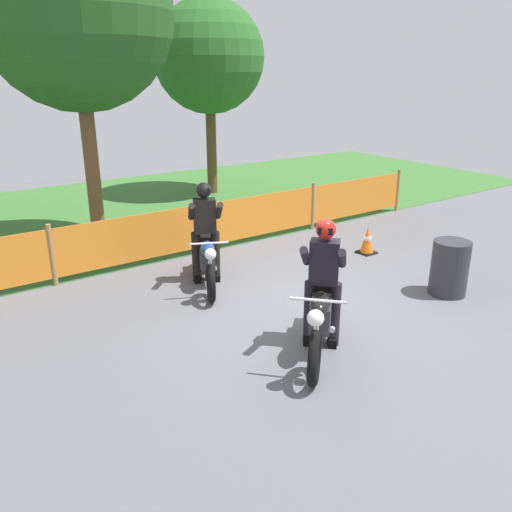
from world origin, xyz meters
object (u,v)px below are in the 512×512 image
motorcycle_trailing (207,259)px  rider_lead (324,276)px  spare_drum (450,268)px  rider_trailing (205,229)px  motorcycle_lead (321,317)px  traffic_cone (367,240)px

motorcycle_trailing → rider_lead: (0.23, -2.54, 0.50)m
spare_drum → rider_trailing: bearing=137.0°
motorcycle_lead → traffic_cone: 4.03m
rider_lead → traffic_cone: rider_lead is taller
motorcycle_trailing → traffic_cone: motorcycle_trailing is taller
rider_trailing → spare_drum: rider_trailing is taller
rider_lead → motorcycle_trailing: bearing=-128.2°
motorcycle_trailing → rider_trailing: (0.08, 0.17, 0.46)m
motorcycle_lead → traffic_cone: (3.29, 2.31, -0.23)m
rider_trailing → traffic_cone: bearing=105.7°
rider_trailing → motorcycle_trailing: bearing=0.6°
traffic_cone → rider_lead: bearing=-145.5°
traffic_cone → spare_drum: 2.16m
motorcycle_lead → rider_lead: (0.17, 0.16, 0.46)m
rider_lead → spare_drum: bearing=137.5°
motorcycle_lead → spare_drum: 2.90m
rider_trailing → rider_lead: bearing=28.5°
motorcycle_lead → spare_drum: (2.89, 0.20, -0.05)m
motorcycle_trailing → spare_drum: (2.95, -2.50, -0.01)m
motorcycle_lead → traffic_cone: bearing=171.8°
rider_trailing → traffic_cone: 3.38m
spare_drum → rider_lead: bearing=-179.2°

